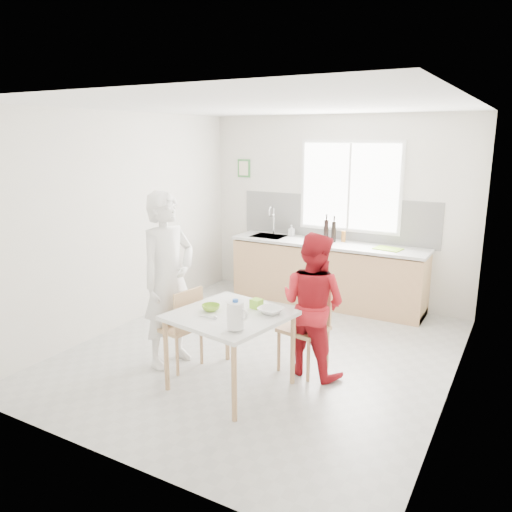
{
  "coord_description": "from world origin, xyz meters",
  "views": [
    {
      "loc": [
        2.51,
        -4.63,
        2.41
      ],
      "look_at": [
        -0.19,
        0.2,
        1.07
      ],
      "focal_mm": 35.0,
      "sensor_mm": 36.0,
      "label": 1
    }
  ],
  "objects_px": {
    "bowl_green": "(211,308)",
    "milk_jug": "(236,315)",
    "wine_bottle_a": "(326,230)",
    "chair_left": "(182,324)",
    "dining_table": "(230,321)",
    "person_white": "(168,280)",
    "person_red": "(313,304)",
    "wine_bottle_b": "(334,232)",
    "chair_far": "(308,322)",
    "bowl_white": "(271,310)"
  },
  "relations": [
    {
      "from": "person_red",
      "to": "bowl_white",
      "type": "distance_m",
      "value": 0.54
    },
    {
      "from": "chair_far",
      "to": "person_red",
      "type": "distance_m",
      "value": 0.26
    },
    {
      "from": "milk_jug",
      "to": "wine_bottle_b",
      "type": "relative_size",
      "value": 0.88
    },
    {
      "from": "person_white",
      "to": "milk_jug",
      "type": "relative_size",
      "value": 7.06
    },
    {
      "from": "dining_table",
      "to": "person_white",
      "type": "relative_size",
      "value": 0.61
    },
    {
      "from": "chair_left",
      "to": "wine_bottle_b",
      "type": "relative_size",
      "value": 2.93
    },
    {
      "from": "chair_left",
      "to": "milk_jug",
      "type": "height_order",
      "value": "milk_jug"
    },
    {
      "from": "bowl_green",
      "to": "wine_bottle_b",
      "type": "xyz_separation_m",
      "value": [
        0.17,
        2.87,
        0.28
      ]
    },
    {
      "from": "person_red",
      "to": "bowl_green",
      "type": "relative_size",
      "value": 8.29
    },
    {
      "from": "dining_table",
      "to": "wine_bottle_a",
      "type": "relative_size",
      "value": 3.56
    },
    {
      "from": "bowl_white",
      "to": "milk_jug",
      "type": "height_order",
      "value": "milk_jug"
    },
    {
      "from": "wine_bottle_a",
      "to": "wine_bottle_b",
      "type": "xyz_separation_m",
      "value": [
        0.11,
        0.02,
        -0.01
      ]
    },
    {
      "from": "bowl_white",
      "to": "chair_far",
      "type": "bearing_deg",
      "value": 75.17
    },
    {
      "from": "chair_far",
      "to": "bowl_green",
      "type": "height_order",
      "value": "chair_far"
    },
    {
      "from": "dining_table",
      "to": "chair_left",
      "type": "relative_size",
      "value": 1.3
    },
    {
      "from": "dining_table",
      "to": "bowl_white",
      "type": "bearing_deg",
      "value": 29.99
    },
    {
      "from": "chair_far",
      "to": "bowl_green",
      "type": "relative_size",
      "value": 5.17
    },
    {
      "from": "person_white",
      "to": "wine_bottle_a",
      "type": "distance_m",
      "value": 2.79
    },
    {
      "from": "bowl_green",
      "to": "dining_table",
      "type": "bearing_deg",
      "value": 4.22
    },
    {
      "from": "person_white",
      "to": "bowl_green",
      "type": "relative_size",
      "value": 10.4
    },
    {
      "from": "person_white",
      "to": "bowl_white",
      "type": "height_order",
      "value": "person_white"
    },
    {
      "from": "milk_jug",
      "to": "wine_bottle_a",
      "type": "xyz_separation_m",
      "value": [
        -0.42,
        3.17,
        0.18
      ]
    },
    {
      "from": "person_red",
      "to": "wine_bottle_a",
      "type": "height_order",
      "value": "person_red"
    },
    {
      "from": "person_white",
      "to": "bowl_green",
      "type": "height_order",
      "value": "person_white"
    },
    {
      "from": "person_red",
      "to": "person_white",
      "type": "bearing_deg",
      "value": 30.27
    },
    {
      "from": "wine_bottle_b",
      "to": "bowl_white",
      "type": "bearing_deg",
      "value": -81.92
    },
    {
      "from": "bowl_green",
      "to": "milk_jug",
      "type": "bearing_deg",
      "value": -33.45
    },
    {
      "from": "person_white",
      "to": "wine_bottle_a",
      "type": "height_order",
      "value": "person_white"
    },
    {
      "from": "bowl_green",
      "to": "chair_far",
      "type": "bearing_deg",
      "value": 47.88
    },
    {
      "from": "dining_table",
      "to": "milk_jug",
      "type": "distance_m",
      "value": 0.48
    },
    {
      "from": "chair_left",
      "to": "bowl_white",
      "type": "xyz_separation_m",
      "value": [
        1.01,
        0.08,
        0.3
      ]
    },
    {
      "from": "dining_table",
      "to": "chair_far",
      "type": "xyz_separation_m",
      "value": [
        0.48,
        0.75,
        -0.17
      ]
    },
    {
      "from": "milk_jug",
      "to": "bowl_green",
      "type": "bearing_deg",
      "value": 156.36
    },
    {
      "from": "chair_far",
      "to": "bowl_white",
      "type": "bearing_deg",
      "value": -95.01
    },
    {
      "from": "person_white",
      "to": "person_red",
      "type": "bearing_deg",
      "value": -59.73
    },
    {
      "from": "milk_jug",
      "to": "dining_table",
      "type": "bearing_deg",
      "value": 139.23
    },
    {
      "from": "bowl_green",
      "to": "milk_jug",
      "type": "height_order",
      "value": "milk_jug"
    },
    {
      "from": "person_white",
      "to": "milk_jug",
      "type": "distance_m",
      "value": 1.22
    },
    {
      "from": "chair_far",
      "to": "wine_bottle_a",
      "type": "xyz_separation_m",
      "value": [
        -0.63,
        2.09,
        0.57
      ]
    },
    {
      "from": "milk_jug",
      "to": "wine_bottle_a",
      "type": "bearing_deg",
      "value": 107.36
    },
    {
      "from": "milk_jug",
      "to": "person_red",
      "type": "bearing_deg",
      "value": 83.35
    },
    {
      "from": "chair_left",
      "to": "bowl_green",
      "type": "bearing_deg",
      "value": 84.1
    },
    {
      "from": "chair_left",
      "to": "person_red",
      "type": "bearing_deg",
      "value": 124.08
    },
    {
      "from": "chair_far",
      "to": "person_white",
      "type": "xyz_separation_m",
      "value": [
        -1.34,
        -0.6,
        0.42
      ]
    },
    {
      "from": "bowl_green",
      "to": "milk_jug",
      "type": "distance_m",
      "value": 0.58
    },
    {
      "from": "bowl_white",
      "to": "bowl_green",
      "type": "bearing_deg",
      "value": -158.85
    },
    {
      "from": "chair_left",
      "to": "bowl_green",
      "type": "relative_size",
      "value": 4.91
    },
    {
      "from": "chair_left",
      "to": "wine_bottle_a",
      "type": "relative_size",
      "value": 2.75
    },
    {
      "from": "chair_left",
      "to": "milk_jug",
      "type": "relative_size",
      "value": 3.33
    },
    {
      "from": "wine_bottle_a",
      "to": "bowl_green",
      "type": "bearing_deg",
      "value": -91.14
    }
  ]
}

